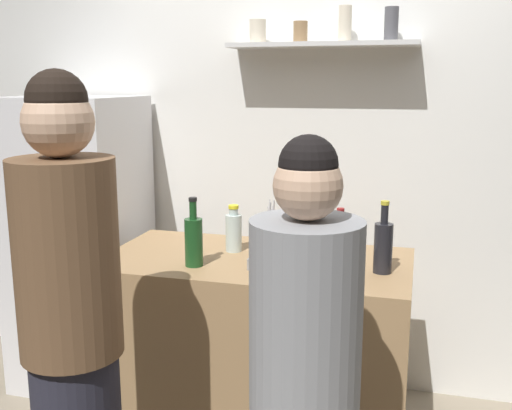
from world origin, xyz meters
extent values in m
cube|color=white|center=(0.00, 1.25, 1.30)|extent=(4.80, 0.10, 2.60)
cube|color=silver|center=(0.08, 1.09, 1.92)|extent=(0.98, 0.22, 0.02)
cylinder|color=beige|center=(-0.26, 1.09, 1.99)|extent=(0.09, 0.09, 0.12)
cylinder|color=olive|center=(-0.03, 1.09, 1.98)|extent=(0.07, 0.07, 0.11)
cylinder|color=beige|center=(0.20, 1.09, 2.02)|extent=(0.07, 0.07, 0.18)
cylinder|color=#4C4C51|center=(0.43, 1.09, 2.01)|extent=(0.07, 0.07, 0.16)
cube|color=white|center=(-1.25, 0.85, 0.83)|extent=(0.66, 0.63, 1.65)
cylinder|color=#99999E|center=(-1.07, 0.52, 0.91)|extent=(0.02, 0.02, 0.45)
cube|color=#9E7A51|center=(-0.10, 0.48, 0.47)|extent=(1.40, 0.74, 0.94)
cube|color=gray|center=(0.08, 0.42, 0.96)|extent=(0.34, 0.24, 0.05)
cylinder|color=#B2B2B7|center=(-0.10, 0.73, 1.00)|extent=(0.09, 0.09, 0.13)
cylinder|color=silver|center=(-0.11, 0.74, 1.06)|extent=(0.01, 0.01, 0.18)
cylinder|color=silver|center=(-0.12, 0.75, 1.07)|extent=(0.03, 0.03, 0.18)
cylinder|color=silver|center=(-0.08, 0.74, 1.07)|extent=(0.01, 0.01, 0.19)
cylinder|color=silver|center=(-0.10, 0.74, 1.05)|extent=(0.04, 0.01, 0.16)
cylinder|color=silver|center=(-0.09, 0.74, 1.07)|extent=(0.01, 0.02, 0.18)
cylinder|color=silver|center=(-0.10, 0.72, 1.05)|extent=(0.03, 0.01, 0.16)
cylinder|color=silver|center=(-0.10, 0.75, 1.06)|extent=(0.01, 0.01, 0.17)
cylinder|color=#19471E|center=(-0.34, 0.30, 1.04)|extent=(0.08, 0.08, 0.21)
cylinder|color=#19471E|center=(-0.34, 0.30, 1.19)|extent=(0.03, 0.03, 0.08)
cylinder|color=black|center=(-0.34, 0.30, 1.23)|extent=(0.04, 0.04, 0.02)
cylinder|color=black|center=(0.47, 0.42, 1.04)|extent=(0.08, 0.08, 0.21)
cylinder|color=black|center=(0.47, 0.42, 1.19)|extent=(0.03, 0.03, 0.08)
cylinder|color=gold|center=(0.47, 0.42, 1.24)|extent=(0.04, 0.04, 0.02)
cylinder|color=#472814|center=(0.30, 0.32, 1.03)|extent=(0.07, 0.07, 0.20)
cylinder|color=#472814|center=(0.30, 0.32, 1.17)|extent=(0.03, 0.03, 0.08)
cylinder|color=maroon|center=(0.30, 0.32, 1.22)|extent=(0.03, 0.03, 0.02)
cylinder|color=silver|center=(-0.24, 0.57, 1.02)|extent=(0.08, 0.08, 0.18)
cylinder|color=silver|center=(-0.24, 0.57, 1.13)|extent=(0.04, 0.04, 0.03)
cylinder|color=yellow|center=(-0.24, 0.57, 1.15)|extent=(0.05, 0.05, 0.02)
cylinder|color=gray|center=(0.30, -0.41, 1.04)|extent=(0.34, 0.34, 0.59)
sphere|color=#D8AD8C|center=(0.30, -0.41, 1.44)|extent=(0.20, 0.20, 0.20)
sphere|color=black|center=(0.30, -0.41, 1.50)|extent=(0.17, 0.17, 0.17)
cylinder|color=brown|center=(-0.49, -0.42, 1.17)|extent=(0.34, 0.34, 0.66)
sphere|color=#D8AD8C|center=(-0.49, -0.42, 1.61)|extent=(0.23, 0.23, 0.23)
sphere|color=black|center=(-0.49, -0.42, 1.68)|extent=(0.19, 0.19, 0.19)
camera|label=1|loc=(0.60, -2.07, 1.73)|focal=41.98mm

